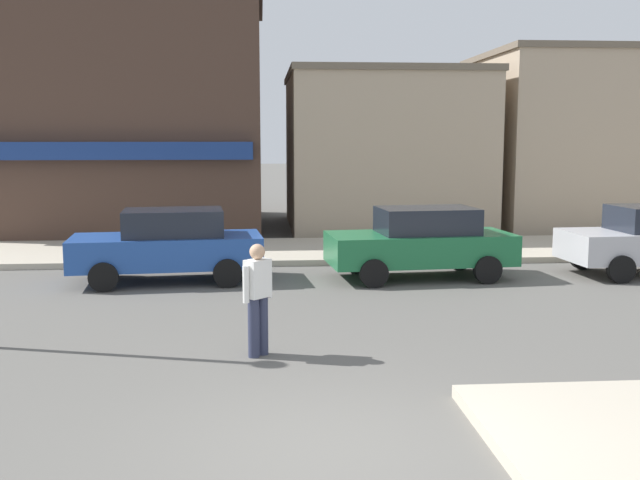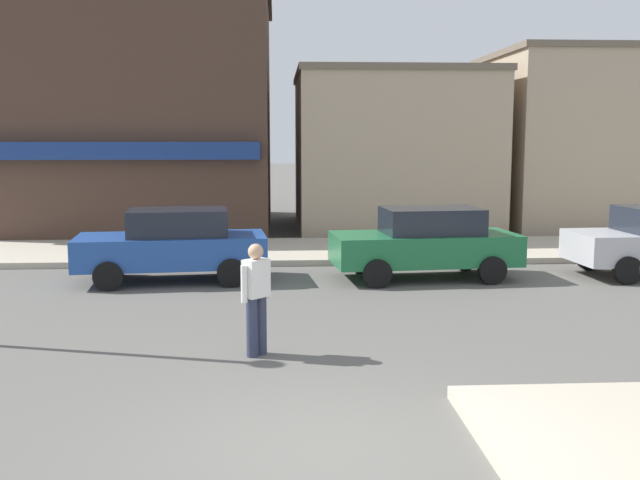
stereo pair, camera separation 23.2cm
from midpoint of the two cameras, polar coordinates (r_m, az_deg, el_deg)
ground_plane at (r=7.68m, az=0.53°, el=-15.89°), size 160.00×160.00×0.00m
kerb_far at (r=19.96m, az=-2.66°, el=-0.83°), size 80.00×4.00×0.15m
parked_car_nearest at (r=16.34m, az=-11.86°, el=-0.33°), size 4.15×2.17×1.56m
parked_car_second at (r=16.53m, az=7.34°, el=-0.13°), size 4.14×2.15×1.56m
pedestrian_crossing_near at (r=10.62m, az=-5.39°, el=-4.27°), size 0.45×0.46×1.61m
building_corner_shop at (r=26.68m, az=-14.21°, el=9.52°), size 8.82×9.66×7.93m
building_storefront_left_near at (r=25.89m, az=4.45°, el=6.81°), size 6.42×7.05×5.24m
building_storefront_left_mid at (r=28.23m, az=20.96°, el=7.12°), size 9.06×6.58×5.94m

